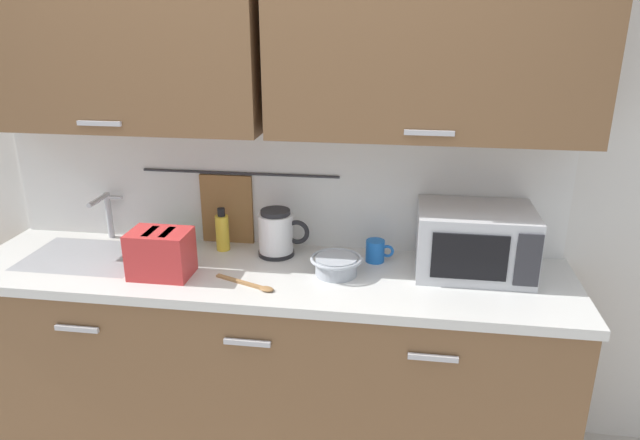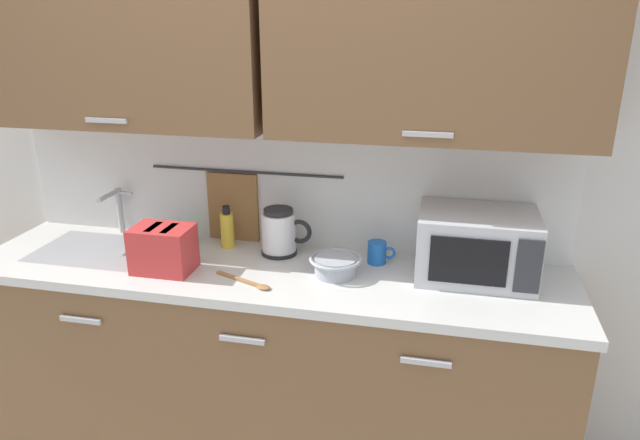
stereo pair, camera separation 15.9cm
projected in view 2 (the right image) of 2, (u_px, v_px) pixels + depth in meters
name	position (u px, v px, depth m)	size (l,w,h in m)	color
counter_unit	(267.00, 358.00, 2.59)	(2.53, 0.64, 0.90)	brown
back_wall_assembly	(278.00, 110.00, 2.43)	(3.70, 0.41, 2.50)	silver
sink_faucet	(117.00, 205.00, 2.76)	(0.09, 0.17, 0.22)	#B2B5BA
microwave	(477.00, 245.00, 2.31)	(0.46, 0.35, 0.27)	silver
electric_kettle	(280.00, 232.00, 2.54)	(0.23, 0.16, 0.21)	black
dish_soap_bottle	(227.00, 229.00, 2.62)	(0.06, 0.06, 0.20)	yellow
mug_near_sink	(183.00, 234.00, 2.67)	(0.12, 0.08, 0.09)	green
mixing_bowl	(335.00, 265.00, 2.35)	(0.21, 0.21, 0.08)	#A5ADB7
toaster	(163.00, 249.00, 2.38)	(0.26, 0.17, 0.19)	red
mug_by_kettle	(378.00, 252.00, 2.46)	(0.12, 0.08, 0.09)	blue
wooden_spoon	(249.00, 283.00, 2.29)	(0.27, 0.13, 0.01)	#9E7042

